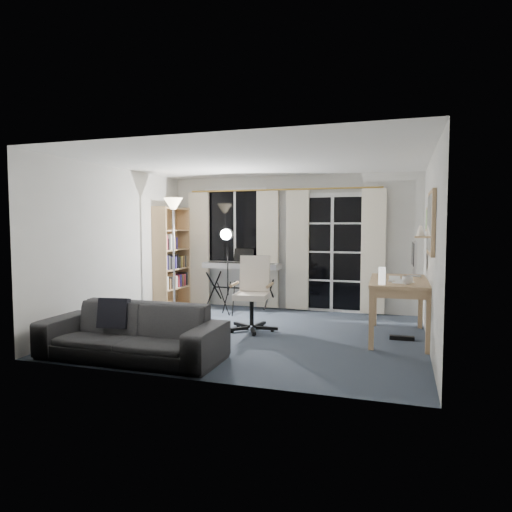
{
  "coord_description": "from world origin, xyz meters",
  "views": [
    {
      "loc": [
        1.91,
        -6.0,
        1.54
      ],
      "look_at": [
        -0.13,
        0.35,
        1.07
      ],
      "focal_mm": 32.0,
      "sensor_mm": 36.0,
      "label": 1
    }
  ],
  "objects": [
    {
      "name": "torchiere_lamp",
      "position": [
        -1.71,
        0.79,
        1.58
      ],
      "size": [
        0.4,
        0.4,
        1.97
      ],
      "rotation": [
        0.0,
        0.0,
        0.34
      ],
      "color": "#B2B2B7",
      "rests_on": "floor"
    },
    {
      "name": "monitor",
      "position": [
        2.08,
        0.82,
        1.09
      ],
      "size": [
        0.19,
        0.57,
        0.5
      ],
      "rotation": [
        0.0,
        0.0,
        0.03
      ],
      "color": "silver",
      "rests_on": "desk"
    },
    {
      "name": "studio_light",
      "position": [
        -0.88,
        1.09,
        1.2
      ],
      "size": [
        0.28,
        0.3,
        1.5
      ],
      "rotation": [
        0.0,
        0.0,
        0.11
      ],
      "color": "black",
      "rests_on": "floor"
    },
    {
      "name": "wall_shelf",
      "position": [
        2.16,
        1.05,
        1.41
      ],
      "size": [
        0.16,
        0.3,
        0.18
      ],
      "color": "tan",
      "rests_on": "floor"
    },
    {
      "name": "window",
      "position": [
        -1.05,
        1.97,
        1.5
      ],
      "size": [
        1.2,
        0.08,
        1.4
      ],
      "color": "white",
      "rests_on": "floor"
    },
    {
      "name": "mug",
      "position": [
        1.98,
        -0.13,
        0.86
      ],
      "size": [
        0.13,
        0.11,
        0.13
      ],
      "primitive_type": "imported",
      "rotation": [
        0.0,
        0.0,
        0.03
      ],
      "color": "silver",
      "rests_on": "desk"
    },
    {
      "name": "keyboard_piano",
      "position": [
        -0.83,
        1.7,
        0.78
      ],
      "size": [
        1.42,
        0.72,
        1.02
      ],
      "rotation": [
        0.0,
        0.0,
        -0.04
      ],
      "color": "black",
      "rests_on": "floor"
    },
    {
      "name": "framed_print",
      "position": [
        2.23,
        0.55,
        1.6
      ],
      "size": [
        0.03,
        0.42,
        0.32
      ],
      "color": "tan",
      "rests_on": "floor"
    },
    {
      "name": "sofa",
      "position": [
        -1.02,
        -1.55,
        0.41
      ],
      "size": [
        2.11,
        0.62,
        0.83
      ],
      "rotation": [
        0.0,
        0.0,
        0.0
      ],
      "color": "#272729",
      "rests_on": "floor"
    },
    {
      "name": "wall_mirror",
      "position": [
        2.22,
        -0.35,
        1.55
      ],
      "size": [
        0.04,
        0.94,
        0.74
      ],
      "color": "tan",
      "rests_on": "floor"
    },
    {
      "name": "desk_clutter",
      "position": [
        1.82,
        0.14,
        0.62
      ],
      "size": [
        0.45,
        0.91,
        1.01
      ],
      "rotation": [
        0.0,
        0.0,
        0.03
      ],
      "color": "white",
      "rests_on": "desk"
    },
    {
      "name": "floor",
      "position": [
        0.0,
        0.0,
        -0.01
      ],
      "size": [
        4.5,
        4.0,
        0.02
      ],
      "primitive_type": "cube",
      "color": "#36404E",
      "rests_on": "ground"
    },
    {
      "name": "french_door",
      "position": [
        0.75,
        1.97,
        1.03
      ],
      "size": [
        1.32,
        0.09,
        2.11
      ],
      "color": "white",
      "rests_on": "floor"
    },
    {
      "name": "bookshelf",
      "position": [
        -2.12,
        1.41,
        0.88
      ],
      "size": [
        0.33,
        0.87,
        1.85
      ],
      "rotation": [
        0.0,
        0.0,
        -0.04
      ],
      "color": "tan",
      "rests_on": "floor"
    },
    {
      "name": "desk",
      "position": [
        1.88,
        0.37,
        0.7
      ],
      "size": [
        0.78,
        1.5,
        0.79
      ],
      "rotation": [
        0.0,
        0.0,
        0.03
      ],
      "color": "#9F7E51",
      "rests_on": "floor"
    },
    {
      "name": "curtains",
      "position": [
        -0.14,
        1.88,
        1.09
      ],
      "size": [
        3.6,
        0.07,
        2.13
      ],
      "color": "gold",
      "rests_on": "floor"
    },
    {
      "name": "office_chair",
      "position": [
        -0.15,
        0.29,
        0.63
      ],
      "size": [
        0.73,
        0.74,
        1.07
      ],
      "rotation": [
        0.0,
        0.0,
        0.1
      ],
      "color": "black",
      "rests_on": "floor"
    }
  ]
}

